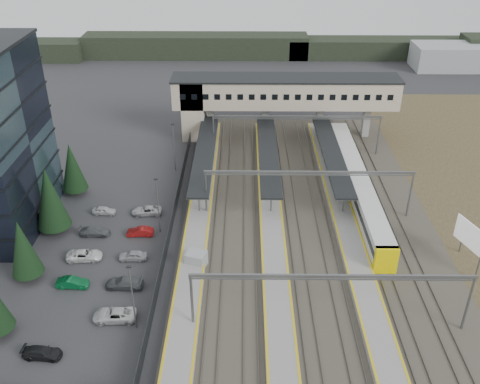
{
  "coord_description": "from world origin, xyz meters",
  "views": [
    {
      "loc": [
        3.27,
        -49.52,
        40.23
      ],
      "look_at": [
        2.69,
        13.84,
        4.0
      ],
      "focal_mm": 40.0,
      "sensor_mm": 36.0,
      "label": 1
    }
  ],
  "objects_px": {
    "train": "(357,184)",
    "billboard": "(473,240)",
    "footbridge": "(269,95)",
    "relay_cabin_far": "(196,260)"
  },
  "relations": [
    {
      "from": "relay_cabin_far",
      "to": "billboard",
      "type": "relative_size",
      "value": 0.46
    },
    {
      "from": "footbridge",
      "to": "billboard",
      "type": "xyz_separation_m",
      "value": [
        22.88,
        -38.87,
        -4.21
      ]
    },
    {
      "from": "train",
      "to": "billboard",
      "type": "xyz_separation_m",
      "value": [
        10.58,
        -16.71,
        1.75
      ]
    },
    {
      "from": "train",
      "to": "billboard",
      "type": "relative_size",
      "value": 6.26
    },
    {
      "from": "relay_cabin_far",
      "to": "billboard",
      "type": "bearing_deg",
      "value": 1.33
    },
    {
      "from": "relay_cabin_far",
      "to": "billboard",
      "type": "height_order",
      "value": "billboard"
    },
    {
      "from": "relay_cabin_far",
      "to": "footbridge",
      "type": "xyz_separation_m",
      "value": [
        10.2,
        39.64,
        6.87
      ]
    },
    {
      "from": "train",
      "to": "billboard",
      "type": "bearing_deg",
      "value": -57.65
    },
    {
      "from": "footbridge",
      "to": "relay_cabin_far",
      "type": "bearing_deg",
      "value": -104.43
    },
    {
      "from": "relay_cabin_far",
      "to": "footbridge",
      "type": "distance_m",
      "value": 41.5
    }
  ]
}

